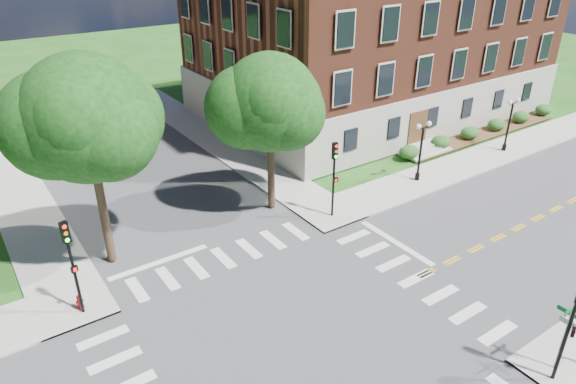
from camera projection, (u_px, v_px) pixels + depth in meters
ground at (302, 335)px, 22.45m from camera, size 160.00×160.00×0.00m
road_ew at (302, 335)px, 22.45m from camera, size 90.00×12.00×0.01m
road_ns at (302, 335)px, 22.45m from camera, size 12.00×90.00×0.01m
sidewalk_ne at (344, 148)px, 41.44m from camera, size 34.00×34.00×0.12m
crosswalk_east at (416, 279)px, 26.09m from camera, size 2.20×10.20×0.02m
stop_bar_east at (396, 242)px, 29.09m from camera, size 0.40×5.50×0.00m
main_building at (373, 21)px, 46.85m from camera, size 30.60×22.40×16.50m
shrub_row at (482, 136)px, 44.00m from camera, size 18.00×2.00×1.30m
tree_c at (86, 119)px, 23.81m from camera, size 6.16×6.16×10.98m
tree_d at (270, 103)px, 29.54m from camera, size 5.77×5.77×9.71m
traffic_signal_se at (573, 318)px, 18.76m from camera, size 0.38×0.46×4.80m
traffic_signal_ne at (334, 170)px, 30.20m from camera, size 0.37×0.43×4.80m
traffic_signal_nw at (71, 257)px, 22.26m from camera, size 0.37×0.43×4.80m
twin_lamp_west at (421, 148)px, 35.00m from camera, size 1.36×0.36×4.23m
twin_lamp_east at (509, 122)px, 39.78m from camera, size 1.36×0.36×4.23m
street_sign_pole at (568, 325)px, 19.68m from camera, size 1.10×1.10×3.10m
fire_hydrant at (80, 302)px, 23.75m from camera, size 0.35×0.35×0.75m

